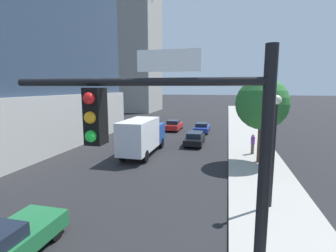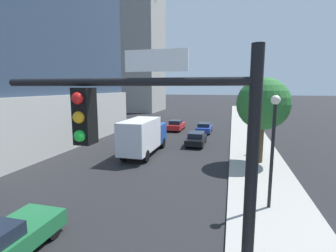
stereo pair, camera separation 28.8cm
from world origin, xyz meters
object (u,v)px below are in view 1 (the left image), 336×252
construction_building (130,35)px  street_tree (262,104)px  car_black (195,138)px  box_truck (142,135)px  street_lamp (274,135)px  car_red (174,125)px  car_green (1,246)px  traffic_light_pole (184,170)px  car_blue (202,127)px  pedestrian_purple_shirt (253,144)px

construction_building → street_tree: bearing=-56.5°
car_black → box_truck: bearing=-128.4°
street_lamp → car_red: (-9.48, 21.53, -3.06)m
construction_building → car_green: size_ratio=9.20×
traffic_light_pole → street_lamp: size_ratio=1.19×
traffic_light_pole → car_red: 30.88m
car_blue → box_truck: bearing=-107.7°
street_lamp → box_truck: (-9.48, 8.09, -1.96)m
traffic_light_pole → street_lamp: bearing=70.8°
traffic_light_pole → street_tree: size_ratio=0.99×
car_green → car_blue: bearing=81.5°
car_black → box_truck: (-4.03, -5.09, 1.13)m
traffic_light_pole → car_red: traffic_light_pole is taller
street_lamp → car_black: 14.59m
car_green → box_truck: (-0.00, 14.44, 1.09)m
street_lamp → traffic_light_pole: bearing=-109.2°
traffic_light_pole → construction_building: bearing=112.5°
car_green → pedestrian_purple_shirt: size_ratio=2.52×
car_black → traffic_light_pole: bearing=-83.3°
street_lamp → car_blue: size_ratio=1.25×
car_blue → pedestrian_purple_shirt: bearing=-62.2°
car_red → street_lamp: bearing=-66.2°
street_tree → construction_building: bearing=123.5°
car_red → street_tree: bearing=-54.4°
street_lamp → box_truck: bearing=139.5°
car_green → pedestrian_purple_shirt: 19.14m
box_truck → pedestrian_purple_shirt: bearing=12.7°
car_red → car_black: 9.27m
street_tree → car_green: bearing=-124.8°
street_tree → car_blue: bearing=114.2°
pedestrian_purple_shirt → car_green: bearing=-119.9°
construction_building → street_tree: (26.75, -40.43, -14.06)m
car_red → car_blue: car_red is taller
street_tree → car_red: 17.35m
construction_building → street_tree: 50.48m
box_truck → car_black: bearing=51.6°
traffic_light_pole → street_lamp: traffic_light_pole is taller
traffic_light_pole → car_blue: 29.46m
car_black → car_green: bearing=-101.7°
construction_building → car_red: bearing=-57.6°
street_lamp → car_red: size_ratio=1.25×
car_black → pedestrian_purple_shirt: bearing=-28.0°
street_lamp → box_truck: size_ratio=0.75×
car_blue → car_black: car_black is taller
street_lamp → street_tree: (0.34, 7.81, 0.97)m
traffic_light_pole → car_green: size_ratio=1.45×
street_tree → car_black: 8.88m
construction_building → pedestrian_purple_shirt: size_ratio=23.20×
traffic_light_pole → pedestrian_purple_shirt: traffic_light_pole is taller
construction_building → street_lamp: (26.41, -48.24, -15.03)m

